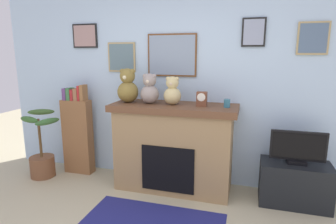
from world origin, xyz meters
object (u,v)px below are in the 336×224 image
(candle_jar, at_px, (227,103))
(teddy_bear_tan, at_px, (128,87))
(teddy_bear_cream, at_px, (172,92))
(potted_plant, at_px, (42,156))
(bookshelf, at_px, (78,133))
(tv_stand, at_px, (294,184))
(mantel_clock, at_px, (202,99))
(teddy_bear_brown, at_px, (150,90))
(television, at_px, (298,148))
(fireplace, at_px, (174,146))

(candle_jar, xyz_separation_m, teddy_bear_tan, (-1.23, -0.00, 0.14))
(teddy_bear_cream, bearing_deg, potted_plant, -174.35)
(bookshelf, xyz_separation_m, potted_plant, (-0.40, -0.28, -0.29))
(tv_stand, xyz_separation_m, mantel_clock, (-1.08, -0.00, 0.93))
(candle_jar, distance_m, teddy_bear_brown, 0.95)
(television, relative_size, teddy_bear_brown, 1.58)
(candle_jar, bearing_deg, teddy_bear_brown, -179.97)
(candle_jar, xyz_separation_m, mantel_clock, (-0.29, -0.00, 0.04))
(television, height_order, teddy_bear_tan, teddy_bear_tan)
(candle_jar, relative_size, teddy_bear_tan, 0.22)
(bookshelf, xyz_separation_m, teddy_bear_tan, (0.84, -0.10, 0.69))
(fireplace, bearing_deg, mantel_clock, -3.20)
(teddy_bear_brown, distance_m, teddy_bear_cream, 0.29)
(tv_stand, height_order, mantel_clock, mantel_clock)
(teddy_bear_tan, bearing_deg, tv_stand, 0.06)
(television, bearing_deg, fireplace, 179.30)
(potted_plant, xyz_separation_m, teddy_bear_tan, (1.25, 0.18, 0.98))
(fireplace, distance_m, tv_stand, 1.46)
(teddy_bear_cream, bearing_deg, mantel_clock, -0.15)
(fireplace, bearing_deg, teddy_bear_brown, -176.61)
(potted_plant, bearing_deg, bookshelf, 35.05)
(potted_plant, xyz_separation_m, candle_jar, (2.48, 0.18, 0.83))
(fireplace, height_order, teddy_bear_brown, teddy_bear_brown)
(television, xyz_separation_m, teddy_bear_brown, (-1.73, -0.00, 0.58))
(bookshelf, bearing_deg, teddy_bear_cream, -4.10)
(potted_plant, bearing_deg, tv_stand, 3.21)
(potted_plant, distance_m, tv_stand, 3.28)
(teddy_bear_tan, height_order, teddy_bear_brown, teddy_bear_tan)
(fireplace, height_order, mantel_clock, mantel_clock)
(bookshelf, xyz_separation_m, teddy_bear_cream, (1.43, -0.10, 0.65))
(bookshelf, height_order, tv_stand, bookshelf)
(fireplace, height_order, tv_stand, fireplace)
(teddy_bear_tan, bearing_deg, television, 0.02)
(tv_stand, relative_size, teddy_bear_brown, 2.03)
(potted_plant, relative_size, teddy_bear_cream, 2.71)
(fireplace, relative_size, bookshelf, 1.20)
(tv_stand, xyz_separation_m, teddy_bear_brown, (-1.73, -0.00, 1.01))
(fireplace, distance_m, candle_jar, 0.86)
(tv_stand, relative_size, teddy_bear_cream, 2.20)
(fireplace, relative_size, tv_stand, 2.04)
(mantel_clock, distance_m, teddy_bear_tan, 0.95)
(mantel_clock, bearing_deg, teddy_bear_brown, 179.92)
(fireplace, distance_m, bookshelf, 1.45)
(potted_plant, height_order, teddy_bear_tan, teddy_bear_tan)
(teddy_bear_tan, relative_size, teddy_bear_brown, 1.15)
(bookshelf, distance_m, teddy_bear_tan, 1.10)
(fireplace, relative_size, teddy_bear_tan, 3.59)
(television, relative_size, teddy_bear_cream, 1.71)
(fireplace, xyz_separation_m, tv_stand, (1.43, -0.02, -0.30))
(teddy_bear_brown, bearing_deg, television, 0.02)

